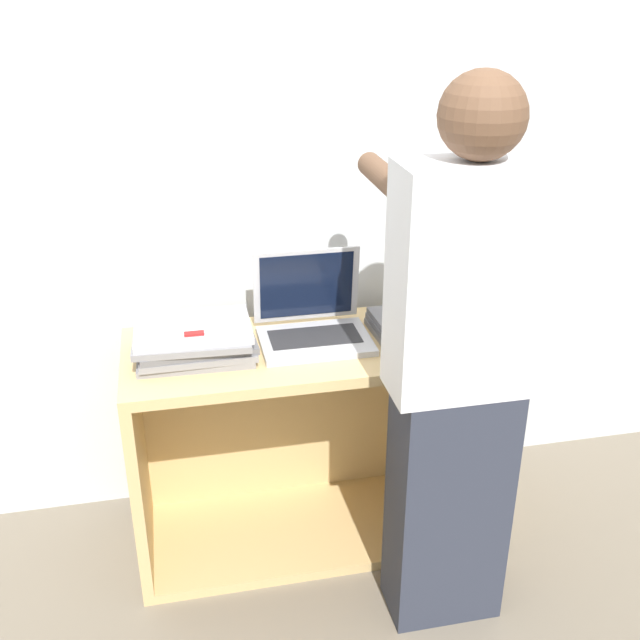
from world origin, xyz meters
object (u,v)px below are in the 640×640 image
(laptop_stack_left, at_px, (195,341))
(laptop_stack_right, at_px, (428,325))
(laptop_open, at_px, (312,322))
(person, at_px, (458,377))

(laptop_stack_left, height_order, laptop_stack_right, laptop_stack_left)
(laptop_stack_left, bearing_deg, laptop_open, 7.14)
(laptop_open, bearing_deg, person, -55.34)
(laptop_open, relative_size, laptop_stack_right, 0.95)
(laptop_open, height_order, person, person)
(laptop_stack_right, bearing_deg, laptop_stack_left, 179.65)
(laptop_stack_left, xyz_separation_m, person, (0.71, -0.42, 0.02))
(laptop_stack_right, height_order, person, person)
(laptop_open, xyz_separation_m, laptop_stack_left, (-0.39, -0.05, -0.00))
(person, bearing_deg, laptop_open, 124.66)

